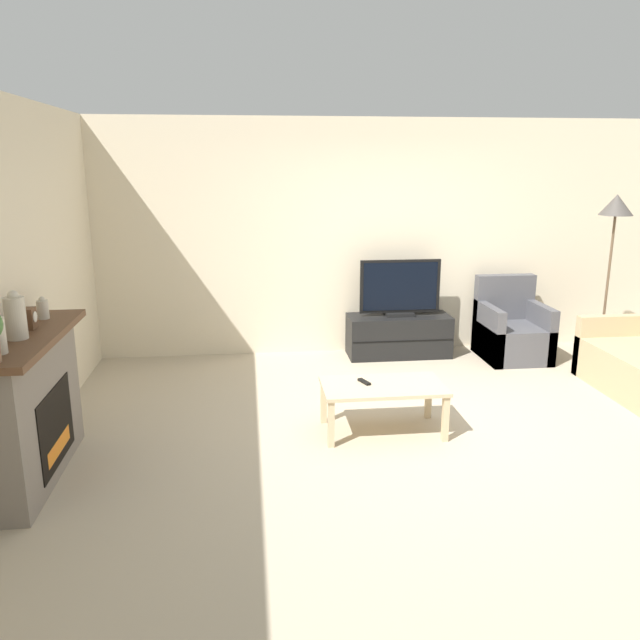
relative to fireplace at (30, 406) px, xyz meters
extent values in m
plane|color=tan|center=(3.02, 0.58, -0.54)|extent=(24.00, 24.00, 0.00)
cube|color=beige|center=(3.02, 2.87, 0.81)|extent=(12.00, 0.06, 2.70)
cube|color=beige|center=(-0.19, 0.58, 0.81)|extent=(0.06, 12.00, 2.70)
cube|color=slate|center=(0.00, 0.00, -0.04)|extent=(0.32, 1.35, 1.02)
cube|color=black|center=(0.16, 0.00, -0.16)|extent=(0.01, 0.74, 0.56)
cube|color=orange|center=(0.16, 0.00, -0.31)|extent=(0.01, 0.52, 0.11)
cube|color=brown|center=(0.03, 0.00, 0.50)|extent=(0.44, 1.47, 0.05)
cylinder|color=beige|center=(0.02, -0.11, 0.66)|extent=(0.13, 0.13, 0.28)
sphere|color=beige|center=(0.02, -0.11, 0.82)|extent=(0.07, 0.07, 0.07)
cylinder|color=beige|center=(0.02, 0.44, 0.59)|extent=(0.08, 0.08, 0.14)
sphere|color=beige|center=(0.02, 0.44, 0.67)|extent=(0.05, 0.05, 0.05)
cube|color=brown|center=(0.02, 0.15, 0.60)|extent=(0.07, 0.11, 0.15)
cylinder|color=white|center=(0.05, 0.15, 0.61)|extent=(0.00, 0.08, 0.08)
cube|color=black|center=(3.28, 2.57, -0.30)|extent=(1.18, 0.47, 0.48)
cube|color=black|center=(3.28, 2.33, -0.30)|extent=(1.16, 0.01, 0.01)
cube|color=black|center=(3.28, 2.57, -0.04)|extent=(0.33, 0.18, 0.04)
cube|color=black|center=(3.28, 2.57, 0.28)|extent=(0.93, 0.02, 0.61)
cube|color=black|center=(3.28, 2.55, 0.28)|extent=(0.86, 0.01, 0.55)
cube|color=#4C4C51|center=(4.55, 2.30, -0.34)|extent=(0.70, 0.76, 0.40)
cube|color=#4C4C51|center=(4.55, 2.61, 0.12)|extent=(0.70, 0.14, 0.53)
cube|color=#4C4C51|center=(4.25, 2.30, -0.23)|extent=(0.10, 0.76, 0.64)
cube|color=#4C4C51|center=(4.85, 2.30, -0.23)|extent=(0.10, 0.76, 0.64)
cube|color=#CCB289|center=(2.63, 0.49, -0.14)|extent=(1.01, 0.56, 0.03)
cube|color=#CCB289|center=(2.17, 0.24, -0.35)|extent=(0.05, 0.05, 0.39)
cube|color=#CCB289|center=(3.10, 0.24, -0.35)|extent=(0.05, 0.05, 0.39)
cube|color=#CCB289|center=(2.17, 0.73, -0.35)|extent=(0.05, 0.05, 0.39)
cube|color=#CCB289|center=(3.10, 0.73, -0.35)|extent=(0.05, 0.05, 0.39)
cube|color=black|center=(2.48, 0.54, -0.12)|extent=(0.09, 0.15, 0.02)
cube|color=tan|center=(5.45, 1.67, -0.22)|extent=(0.93, 0.11, 0.64)
cylinder|color=black|center=(5.46, 2.01, -0.54)|extent=(0.30, 0.30, 0.01)
cylinder|color=brown|center=(5.46, 2.01, 0.29)|extent=(0.03, 0.03, 1.64)
cone|color=#4C4742|center=(5.46, 2.01, 1.22)|extent=(0.35, 0.35, 0.22)
camera|label=1|loc=(1.54, -4.29, 1.66)|focal=35.00mm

